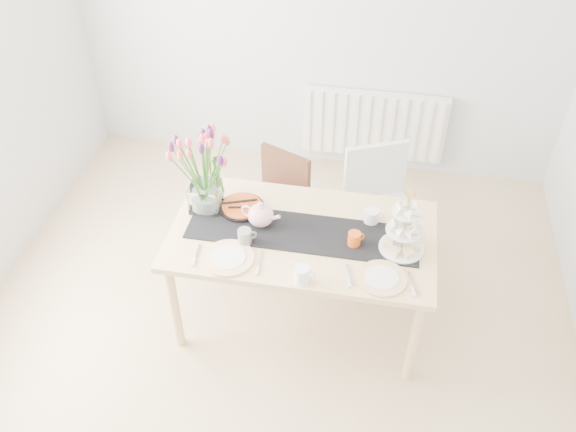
% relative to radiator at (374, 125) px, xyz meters
% --- Properties ---
extents(room_shell, '(4.50, 4.50, 4.50)m').
position_rel_radiator_xyz_m(room_shell, '(-0.50, -2.19, 0.85)').
color(room_shell, tan).
rests_on(room_shell, ground).
extents(radiator, '(1.20, 0.08, 0.60)m').
position_rel_radiator_xyz_m(radiator, '(0.00, 0.00, 0.00)').
color(radiator, white).
rests_on(radiator, room_shell).
extents(dining_table, '(1.60, 0.90, 0.75)m').
position_rel_radiator_xyz_m(dining_table, '(-0.32, -1.78, 0.22)').
color(dining_table, tan).
rests_on(dining_table, ground).
extents(chair_brown, '(0.53, 0.53, 0.81)m').
position_rel_radiator_xyz_m(chair_brown, '(-0.60, -1.14, 0.02)').
color(chair_brown, '#3A1E15').
rests_on(chair_brown, ground).
extents(chair_white, '(0.59, 0.59, 0.91)m').
position_rel_radiator_xyz_m(chair_white, '(0.11, -1.09, 0.08)').
color(chair_white, silver).
rests_on(chair_white, ground).
extents(table_runner, '(1.40, 0.35, 0.01)m').
position_rel_radiator_xyz_m(table_runner, '(-0.32, -1.78, 0.30)').
color(table_runner, black).
rests_on(table_runner, dining_table).
extents(tulip_vase, '(0.66, 0.66, 0.57)m').
position_rel_radiator_xyz_m(tulip_vase, '(-0.96, -1.65, 0.67)').
color(tulip_vase, silver).
rests_on(tulip_vase, dining_table).
extents(cake_stand, '(0.27, 0.27, 0.39)m').
position_rel_radiator_xyz_m(cake_stand, '(0.27, -1.81, 0.41)').
color(cake_stand, gold).
rests_on(cake_stand, dining_table).
extents(teapot, '(0.30, 0.26, 0.17)m').
position_rel_radiator_xyz_m(teapot, '(-0.58, -1.75, 0.38)').
color(teapot, silver).
rests_on(teapot, dining_table).
extents(cream_jug, '(0.11, 0.11, 0.09)m').
position_rel_radiator_xyz_m(cream_jug, '(0.08, -1.60, 0.35)').
color(cream_jug, white).
rests_on(cream_jug, dining_table).
extents(tart_tin, '(0.28, 0.28, 0.03)m').
position_rel_radiator_xyz_m(tart_tin, '(-0.73, -1.63, 0.32)').
color(tart_tin, black).
rests_on(tart_tin, dining_table).
extents(mug_grey, '(0.11, 0.11, 0.10)m').
position_rel_radiator_xyz_m(mug_grey, '(-0.64, -1.92, 0.35)').
color(mug_grey, slate).
rests_on(mug_grey, dining_table).
extents(mug_white, '(0.10, 0.10, 0.10)m').
position_rel_radiator_xyz_m(mug_white, '(-0.26, -2.16, 0.35)').
color(mug_white, white).
rests_on(mug_white, dining_table).
extents(mug_orange, '(0.11, 0.11, 0.09)m').
position_rel_radiator_xyz_m(mug_orange, '(-0.01, -1.82, 0.35)').
color(mug_orange, '#D85218').
rests_on(mug_orange, dining_table).
extents(plate_left, '(0.33, 0.33, 0.02)m').
position_rel_radiator_xyz_m(plate_left, '(-0.70, -2.07, 0.31)').
color(plate_left, silver).
rests_on(plate_left, dining_table).
extents(plate_right, '(0.36, 0.36, 0.01)m').
position_rel_radiator_xyz_m(plate_right, '(0.18, -2.07, 0.31)').
color(plate_right, silver).
rests_on(plate_right, dining_table).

